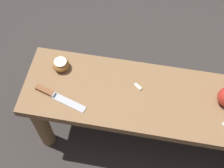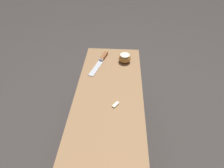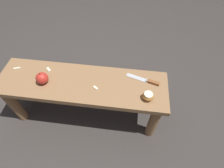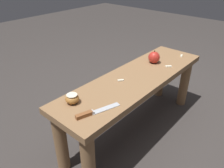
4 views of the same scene
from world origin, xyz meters
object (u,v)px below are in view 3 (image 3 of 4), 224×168
(wooden_bench, at_px, (83,90))
(apple_whole, at_px, (42,78))
(apple_cut, at_px, (148,96))
(knife, at_px, (148,81))

(wooden_bench, height_order, apple_whole, apple_whole)
(apple_cut, bearing_deg, apple_whole, -3.52)
(knife, relative_size, apple_cut, 3.24)
(wooden_bench, height_order, apple_cut, apple_cut)
(wooden_bench, xyz_separation_m, apple_cut, (-0.48, 0.08, 0.13))
(knife, height_order, apple_cut, apple_cut)
(knife, distance_m, apple_whole, 0.75)
(apple_whole, bearing_deg, knife, -172.22)
(apple_whole, distance_m, apple_cut, 0.75)
(knife, bearing_deg, apple_cut, 106.58)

